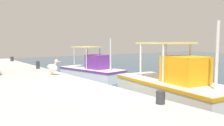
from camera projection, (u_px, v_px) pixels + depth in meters
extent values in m
cube|color=white|center=(91.00, 74.00, 15.10)|extent=(5.06, 2.51, 0.75)
cube|color=#723399|center=(91.00, 69.00, 15.07)|extent=(5.11, 2.55, 0.12)
cube|color=#723399|center=(97.00, 62.00, 14.60)|extent=(1.51, 1.24, 0.93)
cylinder|color=silver|center=(74.00, 58.00, 15.32)|extent=(0.08, 0.08, 1.37)
cylinder|color=silver|center=(88.00, 57.00, 16.18)|extent=(0.08, 0.08, 1.37)
cylinder|color=silver|center=(86.00, 59.00, 14.42)|extent=(0.08, 0.08, 1.37)
cylinder|color=silver|center=(100.00, 58.00, 15.28)|extent=(0.08, 0.08, 1.37)
cube|color=#D8CC72|center=(87.00, 47.00, 15.23)|extent=(2.14, 1.57, 0.08)
cylinder|color=silver|center=(110.00, 54.00, 13.72)|extent=(0.10, 0.10, 1.99)
cube|color=silver|center=(172.00, 92.00, 8.95)|extent=(5.49, 2.73, 0.96)
cube|color=orange|center=(172.00, 83.00, 8.92)|extent=(5.54, 2.78, 0.12)
cube|color=orange|center=(185.00, 70.00, 8.29)|extent=(1.63, 1.40, 1.01)
cylinder|color=silver|center=(141.00, 61.00, 9.55)|extent=(0.08, 0.08, 1.46)
cylinder|color=silver|center=(166.00, 60.00, 10.21)|extent=(0.08, 0.08, 1.46)
cylinder|color=silver|center=(163.00, 64.00, 8.30)|extent=(0.08, 0.08, 1.46)
cylinder|color=silver|center=(190.00, 62.00, 8.97)|extent=(0.08, 0.08, 1.46)
cube|color=#D8CC72|center=(165.00, 43.00, 9.18)|extent=(2.32, 1.76, 0.08)
cylinder|color=silver|center=(217.00, 56.00, 7.08)|extent=(0.10, 0.10, 2.21)
torus|color=orange|center=(195.00, 69.00, 8.68)|extent=(0.55, 0.18, 0.54)
cylinder|color=tan|center=(51.00, 73.00, 11.53)|extent=(0.04, 0.04, 0.22)
cylinder|color=tan|center=(53.00, 73.00, 11.64)|extent=(0.04, 0.04, 0.22)
ellipsoid|color=white|center=(53.00, 68.00, 11.54)|extent=(0.71, 0.55, 0.40)
ellipsoid|color=silver|center=(52.00, 67.00, 11.56)|extent=(0.65, 0.55, 0.28)
cylinder|color=white|center=(55.00, 64.00, 11.42)|extent=(0.21, 0.16, 0.27)
sphere|color=white|center=(56.00, 61.00, 11.37)|extent=(0.21, 0.21, 0.16)
cone|color=#F2B272|center=(59.00, 61.00, 11.27)|extent=(0.30, 0.18, 0.07)
cylinder|color=#333338|center=(12.00, 59.00, 19.91)|extent=(0.27, 0.27, 0.41)
cylinder|color=#333338|center=(38.00, 65.00, 14.29)|extent=(0.23, 0.23, 0.49)
cylinder|color=#333338|center=(160.00, 97.00, 6.12)|extent=(0.25, 0.25, 0.36)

